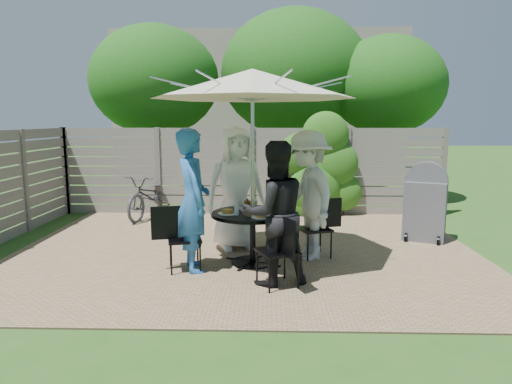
{
  "coord_description": "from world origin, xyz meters",
  "views": [
    {
      "loc": [
        0.35,
        -6.58,
        2.0
      ],
      "look_at": [
        0.17,
        -0.22,
        0.99
      ],
      "focal_mm": 32.0,
      "sensor_mm": 36.0,
      "label": 1
    }
  ],
  "objects_px": {
    "chair_left": "(184,252)",
    "chair_front": "(278,266)",
    "person_left": "(193,201)",
    "plate_front": "(261,216)",
    "umbrella": "(252,84)",
    "person_front": "(274,214)",
    "glass_left": "(237,210)",
    "bbq_grill": "(425,205)",
    "person_right": "(308,196)",
    "plate_extra": "(273,214)",
    "syrup_jug": "(247,206)",
    "chair_right": "(315,240)",
    "glass_back": "(240,205)",
    "plate_back": "(245,206)",
    "plate_right": "(277,209)",
    "glass_front": "(266,210)",
    "plate_left": "(227,212)",
    "patio_table": "(253,228)",
    "coffee_cup": "(254,205)",
    "person_back": "(236,188)",
    "bicycle": "(151,196)",
    "chair_back": "(234,228)",
    "glass_right": "(268,205)"
  },
  "relations": [
    {
      "from": "syrup_jug",
      "to": "coffee_cup",
      "type": "xyz_separation_m",
      "value": [
        0.09,
        0.21,
        -0.02
      ]
    },
    {
      "from": "person_back",
      "to": "glass_left",
      "type": "bearing_deg",
      "value": -105.52
    },
    {
      "from": "plate_extra",
      "to": "plate_right",
      "type": "bearing_deg",
      "value": 79.27
    },
    {
      "from": "glass_back",
      "to": "plate_back",
      "type": "bearing_deg",
      "value": 63.97
    },
    {
      "from": "chair_back",
      "to": "plate_back",
      "type": "height_order",
      "value": "chair_back"
    },
    {
      "from": "chair_front",
      "to": "chair_right",
      "type": "bearing_deg",
      "value": -48.64
    },
    {
      "from": "umbrella",
      "to": "person_left",
      "type": "height_order",
      "value": "umbrella"
    },
    {
      "from": "person_left",
      "to": "plate_back",
      "type": "bearing_deg",
      "value": -66.55
    },
    {
      "from": "patio_table",
      "to": "glass_back",
      "type": "relative_size",
      "value": 10.34
    },
    {
      "from": "plate_back",
      "to": "plate_extra",
      "type": "distance_m",
      "value": 0.68
    },
    {
      "from": "chair_right",
      "to": "glass_right",
      "type": "relative_size",
      "value": 6.24
    },
    {
      "from": "chair_right",
      "to": "glass_back",
      "type": "height_order",
      "value": "glass_back"
    },
    {
      "from": "patio_table",
      "to": "plate_front",
      "type": "distance_m",
      "value": 0.44
    },
    {
      "from": "plate_extra",
      "to": "syrup_jug",
      "type": "bearing_deg",
      "value": 144.67
    },
    {
      "from": "person_left",
      "to": "plate_front",
      "type": "bearing_deg",
      "value": -113.45
    },
    {
      "from": "person_front",
      "to": "plate_front",
      "type": "xyz_separation_m",
      "value": [
        -0.16,
        0.44,
        -0.12
      ]
    },
    {
      "from": "person_left",
      "to": "plate_extra",
      "type": "xyz_separation_m",
      "value": [
        1.05,
        0.07,
        -0.18
      ]
    },
    {
      "from": "person_left",
      "to": "plate_extra",
      "type": "distance_m",
      "value": 1.07
    },
    {
      "from": "patio_table",
      "to": "person_back",
      "type": "height_order",
      "value": "person_back"
    },
    {
      "from": "plate_left",
      "to": "glass_back",
      "type": "bearing_deg",
      "value": 65.73
    },
    {
      "from": "person_back",
      "to": "bbq_grill",
      "type": "distance_m",
      "value": 3.18
    },
    {
      "from": "glass_front",
      "to": "bbq_grill",
      "type": "height_order",
      "value": "bbq_grill"
    },
    {
      "from": "umbrella",
      "to": "person_right",
      "type": "bearing_deg",
      "value": 20.23
    },
    {
      "from": "plate_back",
      "to": "plate_right",
      "type": "height_order",
      "value": "same"
    },
    {
      "from": "umbrella",
      "to": "person_back",
      "type": "xyz_separation_m",
      "value": [
        -0.29,
        0.78,
        -1.52
      ]
    },
    {
      "from": "person_front",
      "to": "glass_left",
      "type": "xyz_separation_m",
      "value": [
        -0.49,
        0.59,
        -0.07
      ]
    },
    {
      "from": "chair_left",
      "to": "chair_front",
      "type": "height_order",
      "value": "chair_front"
    },
    {
      "from": "glass_left",
      "to": "bbq_grill",
      "type": "relative_size",
      "value": 0.11
    },
    {
      "from": "chair_back",
      "to": "plate_left",
      "type": "relative_size",
      "value": 3.81
    },
    {
      "from": "chair_back",
      "to": "person_front",
      "type": "distance_m",
      "value": 1.89
    },
    {
      "from": "chair_right",
      "to": "person_right",
      "type": "bearing_deg",
      "value": 1.49
    },
    {
      "from": "chair_right",
      "to": "coffee_cup",
      "type": "relative_size",
      "value": 7.27
    },
    {
      "from": "umbrella",
      "to": "person_front",
      "type": "bearing_deg",
      "value": -69.77
    },
    {
      "from": "person_front",
      "to": "bicycle",
      "type": "xyz_separation_m",
      "value": [
        -2.48,
        3.79,
        -0.43
      ]
    },
    {
      "from": "plate_left",
      "to": "plate_front",
      "type": "height_order",
      "value": "same"
    },
    {
      "from": "plate_front",
      "to": "glass_back",
      "type": "xyz_separation_m",
      "value": [
        -0.31,
        0.55,
        0.05
      ]
    },
    {
      "from": "chair_right",
      "to": "bbq_grill",
      "type": "relative_size",
      "value": 0.66
    },
    {
      "from": "plate_right",
      "to": "chair_right",
      "type": "bearing_deg",
      "value": 20.19
    },
    {
      "from": "patio_table",
      "to": "glass_left",
      "type": "bearing_deg",
      "value": -137.77
    },
    {
      "from": "person_left",
      "to": "glass_left",
      "type": "relative_size",
      "value": 13.54
    },
    {
      "from": "person_back",
      "to": "plate_back",
      "type": "relative_size",
      "value": 7.35
    },
    {
      "from": "person_right",
      "to": "coffee_cup",
      "type": "xyz_separation_m",
      "value": [
        -0.76,
        -0.05,
        -0.13
      ]
    },
    {
      "from": "person_front",
      "to": "person_right",
      "type": "bearing_deg",
      "value": -135.0
    },
    {
      "from": "chair_right",
      "to": "glass_back",
      "type": "xyz_separation_m",
      "value": [
        -1.09,
        -0.13,
        0.55
      ]
    },
    {
      "from": "chair_left",
      "to": "chair_right",
      "type": "distance_m",
      "value": 1.93
    },
    {
      "from": "person_right",
      "to": "plate_extra",
      "type": "relative_size",
      "value": 7.75
    },
    {
      "from": "plate_extra",
      "to": "glass_front",
      "type": "relative_size",
      "value": 1.71
    },
    {
      "from": "patio_table",
      "to": "plate_front",
      "type": "relative_size",
      "value": 5.57
    },
    {
      "from": "chair_back",
      "to": "person_front",
      "type": "relative_size",
      "value": 0.56
    },
    {
      "from": "chair_left",
      "to": "glass_right",
      "type": "bearing_deg",
      "value": 11.11
    }
  ]
}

